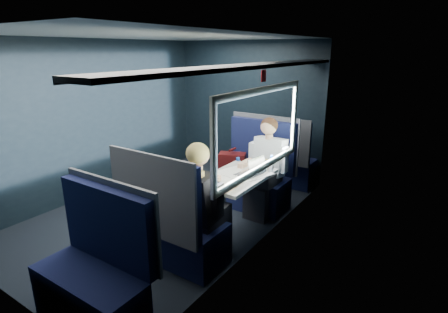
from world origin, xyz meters
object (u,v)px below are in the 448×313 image
Objects in this scene: seat_row_back at (97,274)px; seat_row_front at (282,161)px; bottle_small at (271,164)px; laptop at (253,170)px; woman at (202,199)px; man at (266,163)px; seat_bay_near at (254,176)px; cup at (265,167)px; table at (233,182)px; seat_bay_far at (173,227)px.

seat_row_front is at bearing 90.00° from seat_row_back.
seat_row_back reaches higher than bottle_small.
seat_row_front is 1.55m from bottle_small.
seat_row_front is 1.75m from laptop.
bottle_small is at bearing 77.55° from seat_row_back.
woman is at bearing -84.30° from seat_row_front.
laptop is at bearing -78.77° from man.
seat_row_back is 1.16m from woman.
seat_bay_near is 0.92m from laptop.
cup is at bearing 79.42° from seat_row_back.
seat_row_front is 5.77× the size of bottle_small.
seat_row_back is 0.88× the size of man.
seat_row_front is 0.88× the size of woman.
seat_bay_near is 14.95× the size of cup.
laptop is 0.25m from cup.
table is 0.79× the size of seat_bay_far.
seat_row_back is at bearing -102.45° from bottle_small.
seat_bay_far is 1.62m from man.
cup is at bearing 71.99° from seat_bay_far.
man reaches higher than seat_row_front.
woman is at bearing -101.96° from bottle_small.
seat_row_front is at bearing 88.68° from seat_bay_near.
seat_row_back is (0.00, -0.92, -0.00)m from seat_bay_far.
seat_bay_near reaches higher than table.
seat_bay_far reaches higher than seat_row_back.
man and woman have the same top height.
woman reaches higher than cup.
woman reaches higher than seat_bay_near.
seat_row_front is 1.17m from man.
seat_row_front is 1.00× the size of seat_row_back.
laptop is at bearing -62.63° from seat_bay_near.
table is 1.82m from seat_row_back.
cup is (0.40, -1.43, 0.37)m from seat_row_front.
seat_row_back is at bearing -90.00° from seat_row_front.
table is at bearing -128.20° from bottle_small.
bottle_small is (0.23, 1.09, 0.10)m from woman.
seat_row_back is 2.53m from man.
table is 0.76× the size of woman.
seat_bay_near is 0.93m from seat_row_front.
woman is at bearing 33.82° from seat_bay_far.
seat_row_front is 3.48× the size of laptop.
cup is at bearing 80.38° from laptop.
bottle_small is (0.48, 2.17, 0.42)m from seat_row_back.
seat_row_front is 13.76× the size of cup.
seat_bay_far is 1.09× the size of seat_row_front.
bottle_small is at bearing -71.30° from seat_row_front.
seat_bay_far is 6.27× the size of bottle_small.
woman is 0.85m from laptop.
seat_bay_near is 1.75m from seat_bay_far.
table is 0.93m from seat_bay_far.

